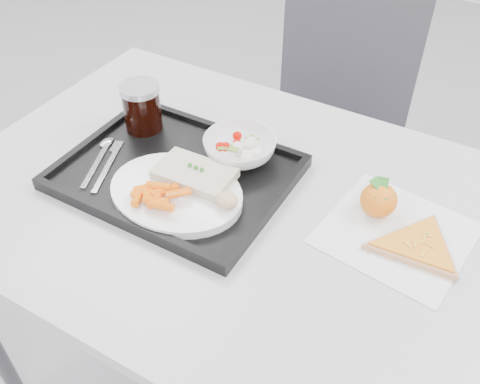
{
  "coord_description": "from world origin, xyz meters",
  "views": [
    {
      "loc": [
        0.38,
        -0.37,
        1.46
      ],
      "look_at": [
        -0.01,
        0.3,
        0.77
      ],
      "focal_mm": 40.0,
      "sensor_mm": 36.0,
      "label": 1
    }
  ],
  "objects_px": {
    "dinner_plate": "(176,193)",
    "table": "(245,224)",
    "tray": "(176,174)",
    "tangerine": "(379,200)",
    "pizza_slice": "(418,246)",
    "cola_glass": "(142,106)",
    "chair": "(329,114)",
    "salad_bowl": "(240,148)"
  },
  "relations": [
    {
      "from": "dinner_plate",
      "to": "table",
      "type": "bearing_deg",
      "value": 31.71
    },
    {
      "from": "tray",
      "to": "tangerine",
      "type": "height_order",
      "value": "tangerine"
    },
    {
      "from": "table",
      "to": "pizza_slice",
      "type": "xyz_separation_m",
      "value": [
        0.33,
        0.04,
        0.08
      ]
    },
    {
      "from": "table",
      "to": "tray",
      "type": "distance_m",
      "value": 0.18
    },
    {
      "from": "table",
      "to": "tray",
      "type": "height_order",
      "value": "tray"
    },
    {
      "from": "cola_glass",
      "to": "pizza_slice",
      "type": "distance_m",
      "value": 0.64
    },
    {
      "from": "tray",
      "to": "pizza_slice",
      "type": "xyz_separation_m",
      "value": [
        0.49,
        0.05,
        0.0
      ]
    },
    {
      "from": "tray",
      "to": "pizza_slice",
      "type": "bearing_deg",
      "value": 5.82
    },
    {
      "from": "chair",
      "to": "table",
      "type": "bearing_deg",
      "value": -83.12
    },
    {
      "from": "table",
      "to": "tangerine",
      "type": "height_order",
      "value": "tangerine"
    },
    {
      "from": "salad_bowl",
      "to": "pizza_slice",
      "type": "height_order",
      "value": "salad_bowl"
    },
    {
      "from": "dinner_plate",
      "to": "tray",
      "type": "bearing_deg",
      "value": 126.06
    },
    {
      "from": "chair",
      "to": "cola_glass",
      "type": "bearing_deg",
      "value": -111.31
    },
    {
      "from": "pizza_slice",
      "to": "chair",
      "type": "bearing_deg",
      "value": 122.96
    },
    {
      "from": "salad_bowl",
      "to": "tangerine",
      "type": "relative_size",
      "value": 1.84
    },
    {
      "from": "tangerine",
      "to": "cola_glass",
      "type": "bearing_deg",
      "value": -178.94
    },
    {
      "from": "table",
      "to": "chair",
      "type": "xyz_separation_m",
      "value": [
        -0.08,
        0.67,
        -0.15
      ]
    },
    {
      "from": "tangerine",
      "to": "pizza_slice",
      "type": "height_order",
      "value": "tangerine"
    },
    {
      "from": "chair",
      "to": "pizza_slice",
      "type": "relative_size",
      "value": 3.4
    },
    {
      "from": "dinner_plate",
      "to": "cola_glass",
      "type": "xyz_separation_m",
      "value": [
        -0.2,
        0.15,
        0.05
      ]
    },
    {
      "from": "chair",
      "to": "dinner_plate",
      "type": "height_order",
      "value": "chair"
    },
    {
      "from": "tray",
      "to": "salad_bowl",
      "type": "xyz_separation_m",
      "value": [
        0.09,
        0.11,
        0.03
      ]
    },
    {
      "from": "tray",
      "to": "tangerine",
      "type": "xyz_separation_m",
      "value": [
        0.39,
        0.1,
        0.03
      ]
    },
    {
      "from": "chair",
      "to": "tray",
      "type": "height_order",
      "value": "chair"
    },
    {
      "from": "salad_bowl",
      "to": "cola_glass",
      "type": "distance_m",
      "value": 0.24
    },
    {
      "from": "salad_bowl",
      "to": "cola_glass",
      "type": "bearing_deg",
      "value": -176.59
    },
    {
      "from": "table",
      "to": "tray",
      "type": "xyz_separation_m",
      "value": [
        -0.16,
        -0.01,
        0.08
      ]
    },
    {
      "from": "cola_glass",
      "to": "dinner_plate",
      "type": "bearing_deg",
      "value": -38.12
    },
    {
      "from": "tray",
      "to": "dinner_plate",
      "type": "bearing_deg",
      "value": -53.94
    },
    {
      "from": "cola_glass",
      "to": "table",
      "type": "bearing_deg",
      "value": -15.07
    },
    {
      "from": "salad_bowl",
      "to": "tangerine",
      "type": "xyz_separation_m",
      "value": [
        0.3,
        -0.0,
        -0.0
      ]
    },
    {
      "from": "cola_glass",
      "to": "pizza_slice",
      "type": "relative_size",
      "value": 0.4
    },
    {
      "from": "dinner_plate",
      "to": "cola_glass",
      "type": "distance_m",
      "value": 0.25
    },
    {
      "from": "chair",
      "to": "tangerine",
      "type": "xyz_separation_m",
      "value": [
        0.31,
        -0.58,
        0.25
      ]
    },
    {
      "from": "table",
      "to": "cola_glass",
      "type": "bearing_deg",
      "value": 164.93
    },
    {
      "from": "tangerine",
      "to": "salad_bowl",
      "type": "bearing_deg",
      "value": 179.2
    },
    {
      "from": "chair",
      "to": "tangerine",
      "type": "relative_size",
      "value": 11.25
    },
    {
      "from": "tangerine",
      "to": "dinner_plate",
      "type": "bearing_deg",
      "value": -154.7
    },
    {
      "from": "table",
      "to": "tangerine",
      "type": "bearing_deg",
      "value": 21.89
    },
    {
      "from": "salad_bowl",
      "to": "cola_glass",
      "type": "height_order",
      "value": "cola_glass"
    },
    {
      "from": "pizza_slice",
      "to": "cola_glass",
      "type": "bearing_deg",
      "value": 176.14
    },
    {
      "from": "pizza_slice",
      "to": "table",
      "type": "bearing_deg",
      "value": -172.96
    }
  ]
}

